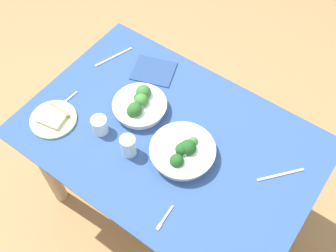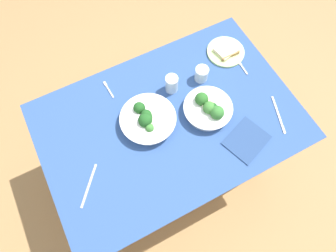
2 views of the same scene
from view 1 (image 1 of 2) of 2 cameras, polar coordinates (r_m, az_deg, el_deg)
ground_plane at (r=2.32m, az=0.12°, el=-10.98°), size 6.00×6.00×0.00m
dining_table at (r=1.80m, az=0.15°, el=-3.67°), size 1.25×0.84×0.71m
broccoli_bowl_far at (r=1.62m, az=2.12°, el=-3.68°), size 0.27×0.27×0.10m
broccoli_bowl_near at (r=1.75m, az=-4.09°, el=3.01°), size 0.24×0.24×0.10m
bread_side_plate at (r=1.80m, az=-16.05°, el=1.01°), size 0.20×0.20×0.03m
water_glass_center at (r=1.70m, az=-9.73°, el=0.12°), size 0.07×0.07×0.08m
water_glass_side at (r=1.62m, az=-5.70°, el=-2.84°), size 0.06×0.06×0.10m
fork_by_far_bowl at (r=1.86m, az=-13.99°, el=3.80°), size 0.01×0.09×0.00m
fork_by_near_bowl at (r=1.53m, az=-0.54°, el=-13.11°), size 0.02×0.11×0.00m
table_knife_left at (r=1.99m, az=-7.77°, el=9.75°), size 0.08×0.20×0.00m
table_knife_right at (r=1.66m, az=15.80°, el=-6.70°), size 0.14×0.16×0.00m
napkin_folded_upper at (r=1.91m, az=-2.05°, el=7.85°), size 0.23×0.22×0.01m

